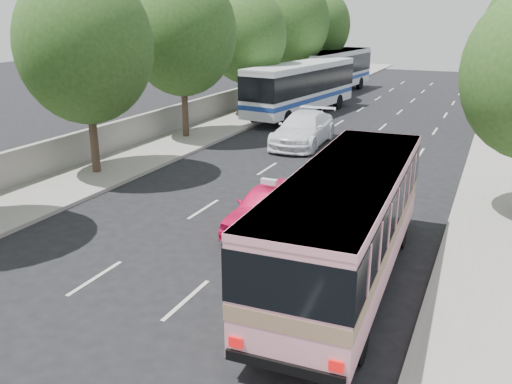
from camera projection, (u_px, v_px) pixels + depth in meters
The scene contains 15 objects.
ground at pixel (193, 261), 15.82m from camera, with size 120.00×120.00×0.00m, color black.
sidewalk_left at pixel (235, 120), 36.42m from camera, with size 4.00×90.00×0.15m, color #9E998E.
sidewalk_right at pixel (512, 144), 29.80m from camera, with size 4.00×90.00×0.12m, color #9E998E.
low_wall at pixel (211, 106), 36.86m from camera, with size 0.30×90.00×1.50m, color #9E998E.
tree_left_b at pixel (85, 40), 22.41m from camera, with size 5.70×5.70×8.88m.
tree_left_c at pixel (182, 28), 29.32m from camera, with size 6.00×6.00×9.35m.
tree_left_d at pixel (247, 33), 36.36m from camera, with size 5.52×5.52×8.60m.
tree_left_e at pixel (291, 19), 43.00m from camera, with size 6.30×6.30×9.82m.
tree_left_f at pixel (319, 23), 50.14m from camera, with size 5.88×5.88×9.16m.
pink_bus at pixel (347, 215), 13.98m from camera, with size 2.88×9.91×3.13m.
pink_taxi at pixel (269, 206), 18.09m from camera, with size 1.80×4.48×1.53m, color #FF1660.
white_pickup at pixel (303, 129), 29.55m from camera, with size 2.45×6.02×1.75m, color white.
tour_coach_front at pixel (302, 84), 37.69m from camera, with size 4.22×12.36×3.63m.
tour_coach_rear at pixel (333, 68), 48.14m from camera, with size 3.81×12.64×3.73m.
taxi_roof_sign at pixel (269, 182), 17.82m from camera, with size 0.55×0.18×0.18m, color silver.
Camera 1 is at (7.59, -12.35, 6.90)m, focal length 38.00 mm.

